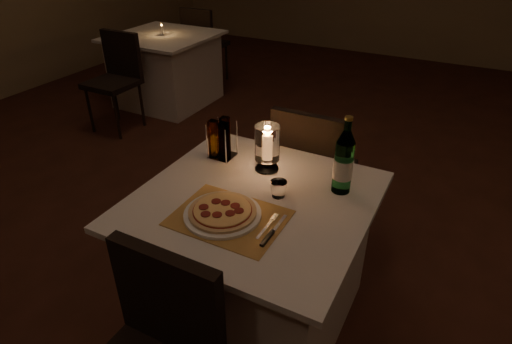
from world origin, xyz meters
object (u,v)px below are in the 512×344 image
at_px(chair_far, 311,164).
at_px(water_bottle, 344,162).
at_px(tumbler, 278,189).
at_px(main_table, 254,260).
at_px(pizza, 222,211).
at_px(plate, 223,214).
at_px(hurricane_candle, 267,145).
at_px(neighbor_table_left, 166,69).

xyz_separation_m(chair_far, water_bottle, (0.32, -0.48, 0.34)).
bearing_deg(tumbler, chair_far, 97.82).
xyz_separation_m(main_table, pizza, (-0.05, -0.18, 0.39)).
height_order(plate, tumbler, tumbler).
relative_size(plate, hurricane_candle, 1.39).
height_order(tumbler, hurricane_candle, hurricane_candle).
bearing_deg(water_bottle, neighbor_table_left, 142.40).
xyz_separation_m(main_table, tumbler, (0.09, 0.06, 0.40)).
bearing_deg(hurricane_candle, main_table, -76.57).
bearing_deg(pizza, hurricane_candle, 91.17).
bearing_deg(hurricane_candle, neighbor_table_left, 138.14).
xyz_separation_m(pizza, hurricane_candle, (-0.01, 0.43, 0.11)).
height_order(main_table, tumbler, tumbler).
distance_m(pizza, water_bottle, 0.56).
xyz_separation_m(pizza, neighbor_table_left, (-2.20, 2.39, -0.39)).
height_order(main_table, plate, plate).
relative_size(chair_far, tumbler, 12.02).
bearing_deg(chair_far, plate, -93.20).
relative_size(plate, neighbor_table_left, 0.32).
relative_size(water_bottle, hurricane_candle, 1.56).
xyz_separation_m(main_table, neighbor_table_left, (-2.25, 2.21, 0.00)).
distance_m(main_table, neighbor_table_left, 3.15).
bearing_deg(pizza, main_table, 74.46).
distance_m(pizza, hurricane_candle, 0.44).
bearing_deg(neighbor_table_left, tumbler, -42.58).
height_order(chair_far, tumbler, chair_far).
distance_m(chair_far, pizza, 0.92).
relative_size(chair_far, plate, 2.81).
distance_m(hurricane_candle, neighbor_table_left, 2.98).
xyz_separation_m(tumbler, water_bottle, (0.23, 0.17, 0.11)).
distance_m(main_table, hurricane_candle, 0.56).
distance_m(pizza, tumbler, 0.28).
bearing_deg(chair_far, water_bottle, -56.64).
bearing_deg(plate, pizza, -146.57).
bearing_deg(plate, hurricane_candle, 91.19).
bearing_deg(hurricane_candle, tumbler, -51.46).
bearing_deg(water_bottle, tumbler, -143.06).
distance_m(water_bottle, hurricane_candle, 0.38).
bearing_deg(main_table, neighbor_table_left, 135.52).
bearing_deg(hurricane_candle, pizza, -88.83).
bearing_deg(chair_far, main_table, -90.00).
height_order(chair_far, hurricane_candle, hurricane_candle).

